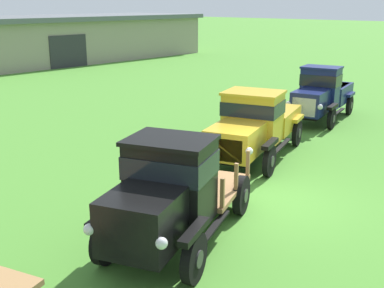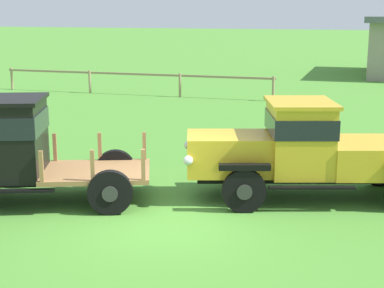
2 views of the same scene
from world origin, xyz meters
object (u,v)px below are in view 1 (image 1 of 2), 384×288
object	(u,v)px
farm_shed	(73,37)
vintage_truck_second_in_line	(168,193)
vintage_truck_far_side	(322,94)
vintage_truck_midrow_center	(255,123)

from	to	relation	value
farm_shed	vintage_truck_second_in_line	size ratio (longest dim) A/B	4.63
vintage_truck_second_in_line	vintage_truck_far_side	size ratio (longest dim) A/B	1.01
farm_shed	vintage_truck_far_side	size ratio (longest dim) A/B	4.67
vintage_truck_far_side	vintage_truck_second_in_line	bearing A→B (deg)	-165.76
farm_shed	vintage_truck_second_in_line	world-z (taller)	farm_shed
vintage_truck_midrow_center	vintage_truck_far_side	xyz separation A→B (m)	(6.06, 0.88, -0.00)
vintage_truck_far_side	farm_shed	bearing A→B (deg)	76.93
vintage_truck_second_in_line	vintage_truck_far_side	xyz separation A→B (m)	(12.10, 3.07, -0.08)
farm_shed	vintage_truck_midrow_center	world-z (taller)	farm_shed
farm_shed	vintage_truck_far_side	distance (m)	27.29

